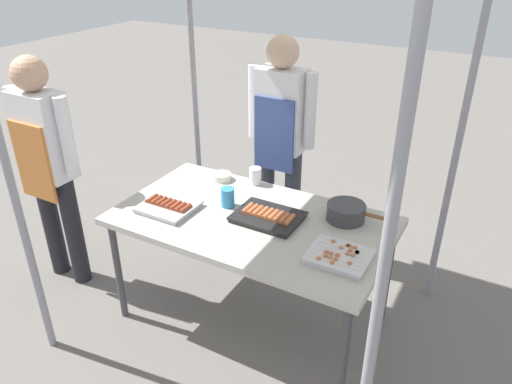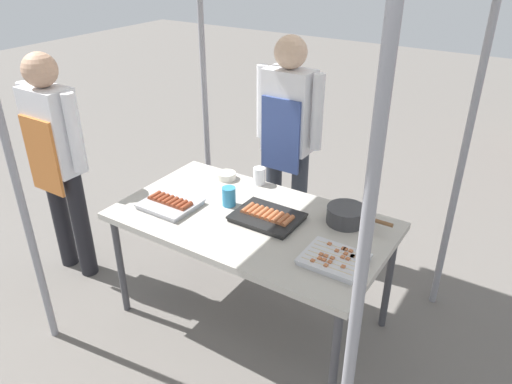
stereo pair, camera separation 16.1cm
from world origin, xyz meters
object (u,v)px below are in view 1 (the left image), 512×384
at_px(tray_pork_links, 169,206).
at_px(drink_cup_by_wok, 228,197).
at_px(tray_meat_skewers, 339,256).
at_px(vendor_woman, 281,131).
at_px(tray_grilled_sausages, 268,216).
at_px(drink_cup_near_edge, 255,176).
at_px(stall_table, 252,226).
at_px(customer_nearby, 47,157).
at_px(cooking_wok, 346,212).
at_px(condiment_bowl, 222,177).

relative_size(tray_pork_links, drink_cup_by_wok, 2.69).
xyz_separation_m(tray_meat_skewers, vendor_woman, (-0.82, 0.97, 0.21)).
bearing_deg(tray_grilled_sausages, drink_cup_near_edge, 128.18).
relative_size(stall_table, vendor_woman, 0.98).
height_order(tray_meat_skewers, drink_cup_near_edge, drink_cup_near_edge).
height_order(tray_pork_links, customer_nearby, customer_nearby).
distance_m(tray_grilled_sausages, tray_meat_skewers, 0.53).
relative_size(drink_cup_near_edge, customer_nearby, 0.07).
distance_m(tray_pork_links, cooking_wok, 1.05).
bearing_deg(stall_table, tray_grilled_sausages, 20.34).
height_order(stall_table, drink_cup_by_wok, drink_cup_by_wok).
distance_m(drink_cup_near_edge, drink_cup_by_wok, 0.34).
distance_m(condiment_bowl, drink_cup_by_wok, 0.36).
height_order(tray_meat_skewers, vendor_woman, vendor_woman).
height_order(tray_meat_skewers, cooking_wok, cooking_wok).
xyz_separation_m(tray_grilled_sausages, tray_pork_links, (-0.58, -0.18, 0.00)).
bearing_deg(drink_cup_by_wok, cooking_wok, 16.08).
distance_m(drink_cup_near_edge, customer_nearby, 1.35).
distance_m(stall_table, condiment_bowl, 0.55).
relative_size(tray_pork_links, drink_cup_near_edge, 2.81).
xyz_separation_m(tray_pork_links, cooking_wok, (0.97, 0.40, 0.03)).
bearing_deg(tray_meat_skewers, vendor_woman, 130.31).
xyz_separation_m(tray_grilled_sausages, condiment_bowl, (-0.51, 0.31, 0.00)).
bearing_deg(vendor_woman, cooking_wok, 141.04).
bearing_deg(vendor_woman, tray_pork_links, 75.56).
bearing_deg(cooking_wok, drink_cup_by_wok, -163.92).
xyz_separation_m(stall_table, tray_pork_links, (-0.49, -0.15, 0.07)).
relative_size(vendor_woman, customer_nearby, 1.03).
bearing_deg(stall_table, drink_cup_by_wok, 164.24).
distance_m(stall_table, vendor_woman, 0.91).
height_order(cooking_wok, drink_cup_by_wok, drink_cup_by_wok).
bearing_deg(customer_nearby, condiment_bowl, 31.92).
bearing_deg(drink_cup_near_edge, tray_pork_links, -117.77).
bearing_deg(condiment_bowl, tray_grilled_sausages, -30.94).
relative_size(tray_grilled_sausages, condiment_bowl, 3.01).
relative_size(tray_grilled_sausages, customer_nearby, 0.24).
bearing_deg(drink_cup_by_wok, vendor_woman, 92.66).
relative_size(drink_cup_near_edge, drink_cup_by_wok, 0.96).
distance_m(tray_grilled_sausages, tray_pork_links, 0.61).
distance_m(stall_table, customer_nearby, 1.42).
relative_size(tray_pork_links, cooking_wok, 0.84).
xyz_separation_m(stall_table, cooking_wok, (0.48, 0.25, 0.11)).
bearing_deg(tray_pork_links, cooking_wok, 22.57).
height_order(tray_meat_skewers, drink_cup_by_wok, drink_cup_by_wok).
relative_size(drink_cup_by_wok, customer_nearby, 0.07).
relative_size(tray_meat_skewers, drink_cup_by_wok, 2.62).
bearing_deg(drink_cup_by_wok, tray_meat_skewers, -13.71).
height_order(tray_meat_skewers, tray_pork_links, tray_pork_links).
xyz_separation_m(tray_meat_skewers, drink_cup_by_wok, (-0.79, 0.19, 0.04)).
xyz_separation_m(condiment_bowl, drink_cup_by_wok, (0.23, -0.28, 0.04)).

